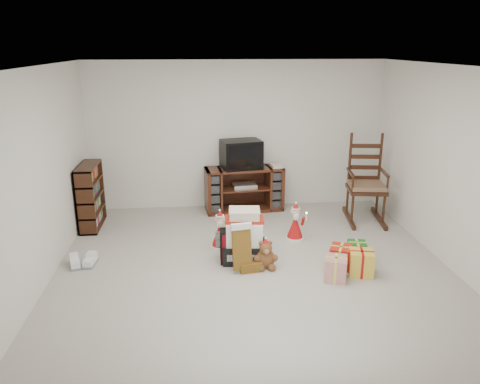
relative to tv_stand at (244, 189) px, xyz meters
name	(u,v)px	position (x,y,z in m)	size (l,w,h in m)	color
room	(254,175)	(-0.11, -2.24, 0.87)	(5.01, 5.01, 2.51)	#B9B4A9
tv_stand	(244,189)	(0.00, 0.00, 0.00)	(1.35, 0.60, 0.75)	#452213
bookshelf	(91,197)	(-2.44, -0.53, 0.10)	(0.27, 0.81, 0.99)	#381C0F
rocking_chair	(365,190)	(1.89, -0.60, 0.12)	(0.70, 1.02, 1.44)	#381C0F
gift_pile	(244,239)	(-0.20, -1.97, -0.07)	(0.59, 0.45, 0.70)	black
red_suitcase	(234,246)	(-0.33, -2.02, -0.15)	(0.35, 0.19, 0.53)	maroon
stocking	(242,248)	(-0.26, -2.28, -0.05)	(0.30, 0.13, 0.64)	#117C0D
teddy_bear	(265,256)	(0.05, -2.21, -0.22)	(0.24, 0.22, 0.36)	brown
santa_figurine	(295,225)	(0.61, -1.34, -0.16)	(0.27, 0.26, 0.56)	#AC1213
mrs_claus_figurine	(220,233)	(-0.49, -1.53, -0.16)	(0.27, 0.26, 0.55)	#AC1213
sneaker_pair	(83,262)	(-2.30, -1.93, -0.32)	(0.37, 0.32, 0.10)	white
gift_cluster	(352,261)	(1.12, -2.40, -0.24)	(0.57, 0.87, 0.26)	#AA2313
crt_television	(241,154)	(-0.05, 0.00, 0.61)	(0.72, 0.58, 0.47)	black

